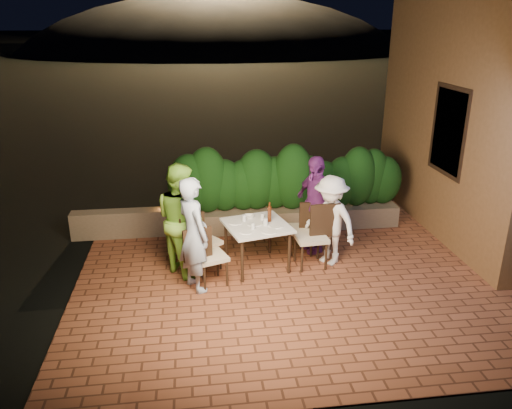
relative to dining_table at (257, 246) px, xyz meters
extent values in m
plane|color=black|center=(0.66, -0.75, -0.40)|extent=(400.00, 400.00, 0.00)
cube|color=brown|center=(0.66, -0.25, -0.45)|extent=(7.00, 6.00, 0.15)
cube|color=brown|center=(4.26, 1.25, 2.12)|extent=(1.60, 5.00, 5.00)
cube|color=black|center=(3.48, 0.75, 1.62)|extent=(0.08, 1.00, 1.40)
cube|color=black|center=(3.47, 0.75, 1.62)|extent=(0.06, 1.15, 1.55)
cube|color=#726049|center=(0.86, 1.55, -0.17)|extent=(4.20, 0.55, 0.40)
cube|color=#726049|center=(-2.14, 1.55, -0.12)|extent=(2.20, 0.30, 0.50)
ellipsoid|color=black|center=(2.66, 59.25, -4.38)|extent=(52.00, 40.00, 22.00)
cylinder|color=white|center=(-0.20, -0.29, 0.38)|extent=(0.20, 0.20, 0.01)
cylinder|color=white|center=(-0.33, 0.11, 0.38)|extent=(0.23, 0.23, 0.01)
cylinder|color=white|center=(0.29, -0.12, 0.38)|extent=(0.23, 0.23, 0.01)
cylinder|color=white|center=(0.19, 0.27, 0.38)|extent=(0.21, 0.21, 0.01)
cylinder|color=white|center=(-0.03, 0.02, 0.38)|extent=(0.25, 0.25, 0.01)
cylinder|color=white|center=(0.15, -0.32, 0.38)|extent=(0.24, 0.24, 0.01)
cylinder|color=silver|center=(-0.08, -0.18, 0.43)|extent=(0.06, 0.06, 0.10)
cylinder|color=silver|center=(-0.18, 0.17, 0.43)|extent=(0.06, 0.06, 0.10)
cylinder|color=silver|center=(0.13, -0.06, 0.44)|extent=(0.07, 0.07, 0.12)
cylinder|color=silver|center=(0.12, 0.19, 0.43)|extent=(0.06, 0.06, 0.11)
imported|color=white|center=(-0.09, 0.31, 0.40)|extent=(0.18, 0.18, 0.04)
imported|color=#9FB1CC|center=(-1.01, -0.56, 0.50)|extent=(0.67, 0.76, 1.75)
imported|color=#92DC44|center=(-1.19, 0.03, 0.52)|extent=(1.06, 1.10, 1.79)
imported|color=white|center=(1.21, 0.00, 0.38)|extent=(1.02, 1.12, 1.51)
imported|color=#70297D|center=(1.07, 0.52, 0.48)|extent=(0.74, 1.08, 1.70)
cylinder|color=orange|center=(-1.55, 1.55, 0.20)|extent=(0.10, 0.10, 0.14)
camera|label=1|loc=(-0.97, -7.27, 3.44)|focal=35.00mm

